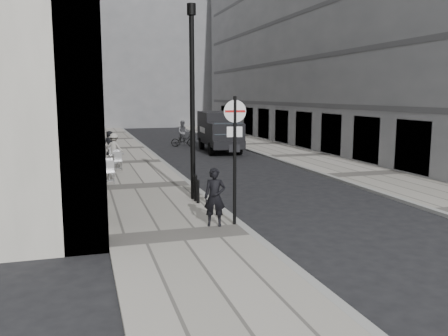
# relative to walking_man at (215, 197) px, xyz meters

# --- Properties ---
(ground) EXTENTS (120.00, 120.00, 0.00)m
(ground) POSITION_rel_walking_man_xyz_m (0.82, -3.30, -1.00)
(ground) COLOR black
(ground) RESTS_ON ground
(sidewalk) EXTENTS (4.00, 60.00, 0.12)m
(sidewalk) POSITION_rel_walking_man_xyz_m (-1.18, 14.70, -0.94)
(sidewalk) COLOR #A29B93
(sidewalk) RESTS_ON ground
(far_sidewalk) EXTENTS (4.00, 60.00, 0.12)m
(far_sidewalk) POSITION_rel_walking_man_xyz_m (9.82, 14.70, -0.94)
(far_sidewalk) COLOR #A29B93
(far_sidewalk) RESTS_ON ground
(building_left) EXTENTS (4.00, 45.00, 18.00)m
(building_left) POSITION_rel_walking_man_xyz_m (-5.18, 21.20, 8.00)
(building_left) COLOR beige
(building_left) RESTS_ON ground
(building_right) EXTENTS (6.00, 45.00, 20.00)m
(building_right) POSITION_rel_walking_man_xyz_m (14.82, 21.20, 9.00)
(building_right) COLOR gray
(building_right) RESTS_ON ground
(building_far) EXTENTS (24.00, 16.00, 22.00)m
(building_far) POSITION_rel_walking_man_xyz_m (2.32, 52.70, 10.00)
(building_far) COLOR gray
(building_far) RESTS_ON ground
(walking_man) EXTENTS (0.75, 0.61, 1.76)m
(walking_man) POSITION_rel_walking_man_xyz_m (0.00, 0.00, 0.00)
(walking_man) COLOR black
(walking_man) RESTS_ON sidewalk
(sign_post) EXTENTS (0.66, 0.14, 3.87)m
(sign_post) POSITION_rel_walking_man_xyz_m (0.62, 0.00, 1.59)
(sign_post) COLOR black
(sign_post) RESTS_ON sidewalk
(lamppost) EXTENTS (0.32, 0.32, 7.13)m
(lamppost) POSITION_rel_walking_man_xyz_m (0.22, 3.84, 3.08)
(lamppost) COLOR black
(lamppost) RESTS_ON sidewalk
(bollard_near) EXTENTS (0.11, 0.11, 0.81)m
(bollard_near) POSITION_rel_walking_man_xyz_m (0.22, 3.07, -0.47)
(bollard_near) COLOR black
(bollard_near) RESTS_ON sidewalk
(bollard_far) EXTENTS (0.12, 0.12, 0.93)m
(bollard_far) POSITION_rel_walking_man_xyz_m (0.22, 3.46, -0.42)
(bollard_far) COLOR black
(bollard_far) RESTS_ON sidewalk
(panel_van) EXTENTS (2.61, 6.09, 2.80)m
(panel_van) POSITION_rel_walking_man_xyz_m (5.64, 19.06, 0.58)
(panel_van) COLOR black
(panel_van) RESTS_ON ground
(cyclist) EXTENTS (1.98, 1.00, 2.04)m
(cyclist) POSITION_rel_walking_man_xyz_m (3.85, 22.92, -0.21)
(cyclist) COLOR black
(cyclist) RESTS_ON ground
(pedestrian_a) EXTENTS (0.97, 0.58, 1.55)m
(pedestrian_a) POSITION_rel_walking_man_xyz_m (-2.78, 15.62, -0.11)
(pedestrian_a) COLOR #5A5A5F
(pedestrian_a) RESTS_ON sidewalk
(pedestrian_b) EXTENTS (1.27, 1.10, 1.70)m
(pedestrian_b) POSITION_rel_walking_man_xyz_m (-1.97, 14.68, -0.03)
(pedestrian_b) COLOR #A39E96
(pedestrian_b) RESTS_ON sidewalk
(pedestrian_c) EXTENTS (0.90, 0.76, 1.57)m
(pedestrian_c) POSITION_rel_walking_man_xyz_m (-2.01, 18.39, -0.09)
(pedestrian_c) COLOR black
(pedestrian_c) RESTS_ON sidewalk
(cafe_table_near) EXTENTS (0.77, 1.73, 0.99)m
(cafe_table_near) POSITION_rel_walking_man_xyz_m (-2.61, 8.62, -0.38)
(cafe_table_near) COLOR silver
(cafe_table_near) RESTS_ON sidewalk
(cafe_table_mid) EXTENTS (0.74, 1.68, 0.96)m
(cafe_table_mid) POSITION_rel_walking_man_xyz_m (-1.98, 12.23, -0.40)
(cafe_table_mid) COLOR #A4A3A6
(cafe_table_mid) RESTS_ON sidewalk
(cafe_table_far) EXTENTS (0.69, 1.56, 0.89)m
(cafe_table_far) POSITION_rel_walking_man_xyz_m (-2.06, 15.05, -0.43)
(cafe_table_far) COLOR silver
(cafe_table_far) RESTS_ON sidewalk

